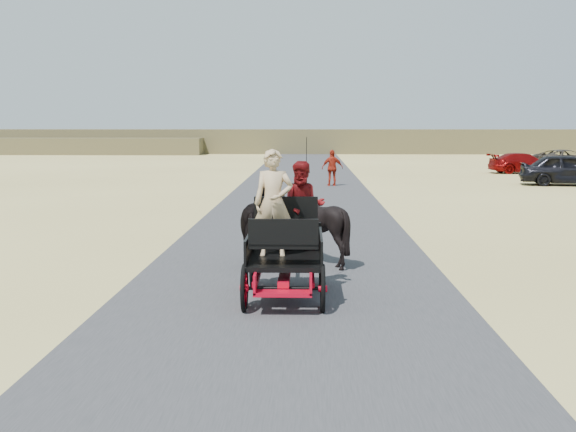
{
  "coord_description": "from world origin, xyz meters",
  "views": [
    {
      "loc": [
        0.34,
        -11.79,
        2.94
      ],
      "look_at": [
        -0.05,
        1.8,
        1.2
      ],
      "focal_mm": 45.0,
      "sensor_mm": 36.0,
      "label": 1
    }
  ],
  "objects_px": {
    "pedestrian": "(332,168)",
    "horse_right": "(316,224)",
    "horse_left": "(264,224)",
    "carriage": "(285,277)",
    "car_b": "(569,168)",
    "car_c": "(524,163)",
    "car_a": "(568,170)",
    "car_d": "(566,159)"
  },
  "relations": [
    {
      "from": "carriage",
      "to": "car_b",
      "type": "height_order",
      "value": "car_b"
    },
    {
      "from": "horse_right",
      "to": "pedestrian",
      "type": "xyz_separation_m",
      "value": [
        0.96,
        19.34,
        0.01
      ]
    },
    {
      "from": "car_a",
      "to": "car_b",
      "type": "bearing_deg",
      "value": -9.91
    },
    {
      "from": "horse_left",
      "to": "car_b",
      "type": "relative_size",
      "value": 0.54
    },
    {
      "from": "car_c",
      "to": "car_d",
      "type": "xyz_separation_m",
      "value": [
        4.38,
        5.29,
        0.01
      ]
    },
    {
      "from": "carriage",
      "to": "car_c",
      "type": "height_order",
      "value": "car_c"
    },
    {
      "from": "carriage",
      "to": "horse_left",
      "type": "bearing_deg",
      "value": 100.39
    },
    {
      "from": "horse_left",
      "to": "car_a",
      "type": "distance_m",
      "value": 24.06
    },
    {
      "from": "pedestrian",
      "to": "car_c",
      "type": "height_order",
      "value": "pedestrian"
    },
    {
      "from": "carriage",
      "to": "pedestrian",
      "type": "bearing_deg",
      "value": 86.13
    },
    {
      "from": "horse_left",
      "to": "car_b",
      "type": "bearing_deg",
      "value": -121.94
    },
    {
      "from": "pedestrian",
      "to": "horse_right",
      "type": "bearing_deg",
      "value": 80.83
    },
    {
      "from": "carriage",
      "to": "car_a",
      "type": "bearing_deg",
      "value": 60.78
    },
    {
      "from": "horse_left",
      "to": "pedestrian",
      "type": "relative_size",
      "value": 1.16
    },
    {
      "from": "horse_right",
      "to": "horse_left",
      "type": "bearing_deg",
      "value": 0.0
    },
    {
      "from": "carriage",
      "to": "car_b",
      "type": "bearing_deg",
      "value": 61.96
    },
    {
      "from": "horse_right",
      "to": "car_a",
      "type": "xyz_separation_m",
      "value": [
        12.3,
        19.98,
        -0.09
      ]
    },
    {
      "from": "horse_right",
      "to": "car_d",
      "type": "xyz_separation_m",
      "value": [
        17.13,
        34.0,
        -0.23
      ]
    },
    {
      "from": "pedestrian",
      "to": "car_d",
      "type": "distance_m",
      "value": 21.82
    },
    {
      "from": "car_b",
      "to": "horse_right",
      "type": "bearing_deg",
      "value": 132.4
    },
    {
      "from": "car_a",
      "to": "horse_left",
      "type": "bearing_deg",
      "value": 156.26
    },
    {
      "from": "horse_right",
      "to": "car_a",
      "type": "height_order",
      "value": "horse_right"
    },
    {
      "from": "horse_left",
      "to": "car_a",
      "type": "bearing_deg",
      "value": -123.86
    },
    {
      "from": "car_d",
      "to": "carriage",
      "type": "bearing_deg",
      "value": 141.06
    },
    {
      "from": "horse_right",
      "to": "car_b",
      "type": "distance_m",
      "value": 27.3
    },
    {
      "from": "horse_right",
      "to": "car_c",
      "type": "xyz_separation_m",
      "value": [
        12.75,
        28.71,
        -0.24
      ]
    },
    {
      "from": "car_a",
      "to": "car_d",
      "type": "relative_size",
      "value": 1.0
    },
    {
      "from": "car_d",
      "to": "horse_right",
      "type": "bearing_deg",
      "value": 139.86
    },
    {
      "from": "car_c",
      "to": "horse_left",
      "type": "bearing_deg",
      "value": 148.32
    },
    {
      "from": "carriage",
      "to": "pedestrian",
      "type": "xyz_separation_m",
      "value": [
        1.51,
        22.34,
        0.5
      ]
    },
    {
      "from": "pedestrian",
      "to": "car_d",
      "type": "height_order",
      "value": "pedestrian"
    },
    {
      "from": "pedestrian",
      "to": "car_b",
      "type": "xyz_separation_m",
      "value": [
        12.68,
        4.31,
        -0.25
      ]
    },
    {
      "from": "car_a",
      "to": "car_c",
      "type": "relative_size",
      "value": 1.07
    },
    {
      "from": "car_a",
      "to": "car_d",
      "type": "bearing_deg",
      "value": -8.89
    },
    {
      "from": "horse_right",
      "to": "pedestrian",
      "type": "height_order",
      "value": "pedestrian"
    },
    {
      "from": "horse_left",
      "to": "car_b",
      "type": "xyz_separation_m",
      "value": [
        14.74,
        23.65,
        -0.24
      ]
    },
    {
      "from": "carriage",
      "to": "horse_right",
      "type": "height_order",
      "value": "horse_right"
    },
    {
      "from": "car_a",
      "to": "car_d",
      "type": "distance_m",
      "value": 14.82
    },
    {
      "from": "car_a",
      "to": "car_c",
      "type": "xyz_separation_m",
      "value": [
        0.45,
        8.73,
        -0.16
      ]
    },
    {
      "from": "car_d",
      "to": "horse_left",
      "type": "bearing_deg",
      "value": 138.4
    },
    {
      "from": "car_c",
      "to": "carriage",
      "type": "bearing_deg",
      "value": 151.32
    },
    {
      "from": "car_c",
      "to": "pedestrian",
      "type": "bearing_deg",
      "value": 122.54
    }
  ]
}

